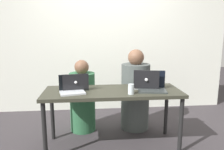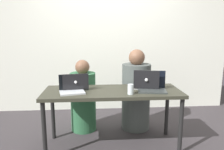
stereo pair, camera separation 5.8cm
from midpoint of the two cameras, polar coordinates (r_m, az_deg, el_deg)
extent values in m
plane|color=#363134|center=(2.96, 0.68, -17.85)|extent=(12.00, 12.00, 0.00)
cube|color=silver|center=(4.03, -1.05, 7.15)|extent=(4.50, 0.10, 2.31)
cube|color=#323227|center=(2.69, 0.71, -4.44)|extent=(1.67, 0.61, 0.04)
cylinder|color=black|center=(2.63, -16.68, -13.83)|extent=(0.05, 0.05, 0.69)
cylinder|color=black|center=(2.76, 18.11, -12.68)|extent=(0.05, 0.05, 0.69)
cylinder|color=black|center=(3.09, -14.66, -9.88)|extent=(0.05, 0.05, 0.69)
cylinder|color=black|center=(3.20, 14.64, -9.12)|extent=(0.05, 0.05, 0.69)
cylinder|color=#2D613E|center=(3.25, -7.00, -6.96)|extent=(0.39, 0.39, 0.86)
sphere|color=brown|center=(3.13, -7.23, 2.09)|extent=(0.20, 0.20, 0.20)
cylinder|color=#474E4C|center=(3.28, 6.76, -5.66)|extent=(0.44, 0.44, 0.98)
sphere|color=brown|center=(3.17, 7.00, 4.59)|extent=(0.23, 0.23, 0.23)
cube|color=#343C3B|center=(2.78, -8.92, -3.41)|extent=(0.34, 0.25, 0.02)
cube|color=black|center=(2.65, -8.85, -1.79)|extent=(0.31, 0.05, 0.19)
sphere|color=white|center=(2.64, -8.84, -1.86)|extent=(0.03, 0.03, 0.03)
cube|color=silver|center=(2.60, -9.72, -4.48)|extent=(0.32, 0.26, 0.02)
cube|color=black|center=(2.68, -10.12, -1.76)|extent=(0.28, 0.08, 0.19)
sphere|color=white|center=(2.69, -10.16, -1.70)|extent=(0.03, 0.03, 0.03)
cube|color=#333938|center=(2.68, 11.01, -4.04)|extent=(0.37, 0.29, 0.02)
cube|color=black|center=(2.77, 10.87, -1.05)|extent=(0.33, 0.07, 0.22)
sphere|color=white|center=(2.79, 10.84, -0.99)|extent=(0.04, 0.04, 0.04)
cube|color=silver|center=(2.85, 9.45, -3.09)|extent=(0.36, 0.31, 0.02)
cube|color=black|center=(2.70, 9.57, -1.22)|extent=(0.30, 0.08, 0.23)
sphere|color=white|center=(2.68, 9.58, -1.29)|extent=(0.04, 0.04, 0.04)
cylinder|color=silver|center=(2.52, 5.54, -3.72)|extent=(0.07, 0.07, 0.12)
cylinder|color=silver|center=(2.52, 5.53, -4.30)|extent=(0.06, 0.06, 0.06)
camera|label=1|loc=(0.03, -89.39, 0.12)|focal=35.00mm
camera|label=2|loc=(0.03, 90.61, -0.12)|focal=35.00mm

